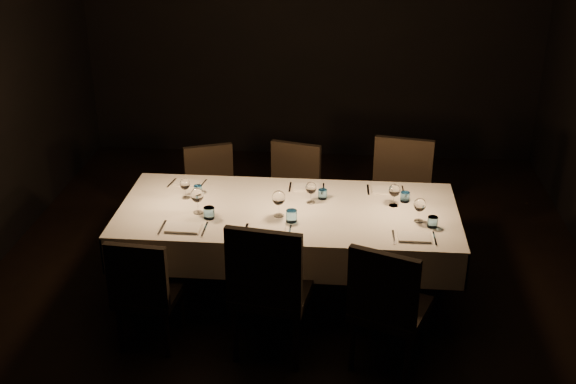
# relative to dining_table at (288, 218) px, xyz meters

# --- Properties ---
(room) EXTENTS (5.01, 6.01, 3.01)m
(room) POSITION_rel_dining_table_xyz_m (0.00, 0.00, 0.81)
(room) COLOR black
(room) RESTS_ON ground
(dining_table) EXTENTS (2.52, 1.12, 0.76)m
(dining_table) POSITION_rel_dining_table_xyz_m (0.00, 0.00, 0.00)
(dining_table) COLOR black
(dining_table) RESTS_ON ground
(chair_near_left) EXTENTS (0.45, 0.45, 0.87)m
(chair_near_left) POSITION_rel_dining_table_xyz_m (-0.92, -0.73, -0.20)
(chair_near_left) COLOR black
(chair_near_left) RESTS_ON ground
(place_setting_near_left) EXTENTS (0.35, 0.42, 0.20)m
(place_setting_near_left) POSITION_rel_dining_table_xyz_m (-0.65, -0.22, 0.15)
(place_setting_near_left) COLOR white
(place_setting_near_left) RESTS_ON dining_table
(chair_near_center) EXTENTS (0.57, 0.57, 1.04)m
(chair_near_center) POSITION_rel_dining_table_xyz_m (-0.06, -0.76, -0.12)
(chair_near_center) COLOR black
(chair_near_center) RESTS_ON ground
(place_setting_near_center) EXTENTS (0.36, 0.42, 0.20)m
(place_setting_near_center) POSITION_rel_dining_table_xyz_m (-0.05, -0.22, 0.15)
(place_setting_near_center) COLOR white
(place_setting_near_center) RESTS_ON dining_table
(chair_near_right) EXTENTS (0.59, 0.59, 0.96)m
(chair_near_right) POSITION_rel_dining_table_xyz_m (0.71, -0.84, -0.16)
(chair_near_right) COLOR black
(chair_near_right) RESTS_ON ground
(place_setting_near_right) EXTENTS (0.33, 0.40, 0.18)m
(place_setting_near_right) POSITION_rel_dining_table_xyz_m (0.96, -0.22, 0.15)
(place_setting_near_right) COLOR white
(place_setting_near_right) RESTS_ON dining_table
(chair_far_left) EXTENTS (0.55, 0.55, 0.88)m
(chair_far_left) POSITION_rel_dining_table_xyz_m (-0.74, 0.82, -0.19)
(chair_far_left) COLOR black
(chair_far_left) RESTS_ON ground
(place_setting_far_left) EXTENTS (0.31, 0.39, 0.16)m
(place_setting_far_left) POSITION_rel_dining_table_xyz_m (-0.79, 0.22, 0.14)
(place_setting_far_left) COLOR white
(place_setting_far_left) RESTS_ON dining_table
(chair_far_center) EXTENTS (0.54, 0.54, 0.92)m
(chair_far_center) POSITION_rel_dining_table_xyz_m (-0.04, 0.84, -0.18)
(chair_far_center) COLOR black
(chair_far_center) RESTS_ON ground
(place_setting_far_center) EXTENTS (0.31, 0.40, 0.17)m
(place_setting_far_center) POSITION_rel_dining_table_xyz_m (0.17, 0.22, 0.14)
(place_setting_far_center) COLOR white
(place_setting_far_center) RESTS_ON dining_table
(chair_far_right) EXTENTS (0.57, 0.57, 1.03)m
(chair_far_right) POSITION_rel_dining_table_xyz_m (0.88, 0.73, -0.13)
(chair_far_right) COLOR black
(chair_far_right) RESTS_ON ground
(place_setting_far_right) EXTENTS (0.32, 0.40, 0.18)m
(place_setting_far_right) POSITION_rel_dining_table_xyz_m (0.79, 0.22, 0.14)
(place_setting_far_right) COLOR white
(place_setting_far_right) RESTS_ON dining_table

